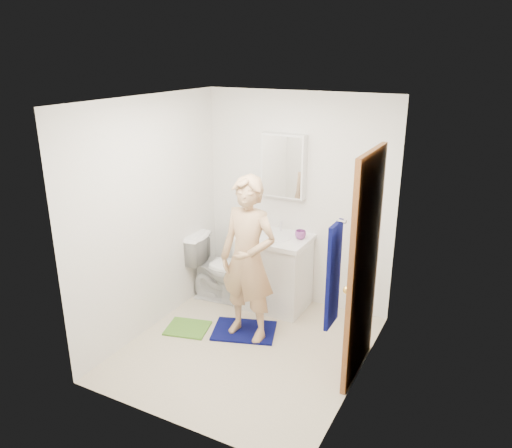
{
  "coord_description": "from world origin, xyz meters",
  "views": [
    {
      "loc": [
        2.05,
        -3.74,
        2.79
      ],
      "look_at": [
        -0.03,
        0.25,
        1.22
      ],
      "focal_mm": 35.0,
      "sensor_mm": 36.0,
      "label": 1
    }
  ],
  "objects_px": {
    "towel": "(333,275)",
    "soap_dispenser": "(248,226)",
    "toilet": "(221,268)",
    "man": "(248,259)",
    "medicine_cabinet": "(284,166)",
    "toothbrush_cup": "(301,235)",
    "vanity_cabinet": "(274,273)"
  },
  "relations": [
    {
      "from": "soap_dispenser",
      "to": "medicine_cabinet",
      "type": "bearing_deg",
      "value": 42.84
    },
    {
      "from": "towel",
      "to": "man",
      "type": "xyz_separation_m",
      "value": [
        -1.12,
        0.77,
        -0.39
      ]
    },
    {
      "from": "medicine_cabinet",
      "to": "man",
      "type": "xyz_separation_m",
      "value": [
        0.06,
        -0.94,
        -0.74
      ]
    },
    {
      "from": "vanity_cabinet",
      "to": "toothbrush_cup",
      "type": "relative_size",
      "value": 6.65
    },
    {
      "from": "towel",
      "to": "soap_dispenser",
      "type": "relative_size",
      "value": 4.52
    },
    {
      "from": "medicine_cabinet",
      "to": "toothbrush_cup",
      "type": "distance_m",
      "value": 0.78
    },
    {
      "from": "toilet",
      "to": "soap_dispenser",
      "type": "distance_m",
      "value": 0.64
    },
    {
      "from": "toilet",
      "to": "toothbrush_cup",
      "type": "bearing_deg",
      "value": -85.39
    },
    {
      "from": "vanity_cabinet",
      "to": "toilet",
      "type": "distance_m",
      "value": 0.63
    },
    {
      "from": "medicine_cabinet",
      "to": "soap_dispenser",
      "type": "distance_m",
      "value": 0.78
    },
    {
      "from": "man",
      "to": "toilet",
      "type": "bearing_deg",
      "value": 143.67
    },
    {
      "from": "toilet",
      "to": "soap_dispenser",
      "type": "xyz_separation_m",
      "value": [
        0.32,
        0.08,
        0.55
      ]
    },
    {
      "from": "vanity_cabinet",
      "to": "toothbrush_cup",
      "type": "distance_m",
      "value": 0.58
    },
    {
      "from": "medicine_cabinet",
      "to": "man",
      "type": "distance_m",
      "value": 1.2
    },
    {
      "from": "vanity_cabinet",
      "to": "soap_dispenser",
      "type": "distance_m",
      "value": 0.62
    },
    {
      "from": "medicine_cabinet",
      "to": "soap_dispenser",
      "type": "bearing_deg",
      "value": -137.16
    },
    {
      "from": "toilet",
      "to": "vanity_cabinet",
      "type": "bearing_deg",
      "value": -85.41
    },
    {
      "from": "towel",
      "to": "toilet",
      "type": "relative_size",
      "value": 1.02
    },
    {
      "from": "medicine_cabinet",
      "to": "towel",
      "type": "relative_size",
      "value": 0.87
    },
    {
      "from": "towel",
      "to": "toilet",
      "type": "bearing_deg",
      "value": 143.05
    },
    {
      "from": "towel",
      "to": "soap_dispenser",
      "type": "xyz_separation_m",
      "value": [
        -1.48,
        1.44,
        -0.31
      ]
    },
    {
      "from": "toothbrush_cup",
      "to": "man",
      "type": "relative_size",
      "value": 0.07
    },
    {
      "from": "medicine_cabinet",
      "to": "man",
      "type": "relative_size",
      "value": 0.42
    },
    {
      "from": "vanity_cabinet",
      "to": "medicine_cabinet",
      "type": "bearing_deg",
      "value": 90.0
    },
    {
      "from": "toilet",
      "to": "man",
      "type": "xyz_separation_m",
      "value": [
        0.68,
        -0.58,
        0.47
      ]
    },
    {
      "from": "toilet",
      "to": "soap_dispenser",
      "type": "height_order",
      "value": "soap_dispenser"
    },
    {
      "from": "vanity_cabinet",
      "to": "man",
      "type": "height_order",
      "value": "man"
    },
    {
      "from": "man",
      "to": "towel",
      "type": "bearing_deg",
      "value": -30.08
    },
    {
      "from": "toilet",
      "to": "man",
      "type": "relative_size",
      "value": 0.47
    },
    {
      "from": "towel",
      "to": "vanity_cabinet",
      "type": "bearing_deg",
      "value": 128.47
    },
    {
      "from": "toothbrush_cup",
      "to": "toilet",
      "type": "bearing_deg",
      "value": -167.98
    },
    {
      "from": "soap_dispenser",
      "to": "toilet",
      "type": "bearing_deg",
      "value": -165.74
    }
  ]
}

